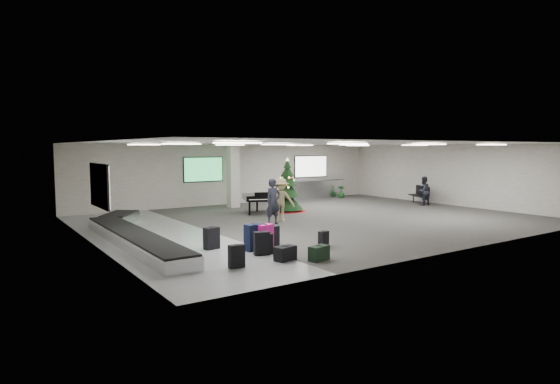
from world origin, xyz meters
TOP-DOWN VIEW (x-y plane):
  - ground at (0.00, 0.00)m, footprint 18.00×18.00m
  - room_envelope at (-0.38, 0.67)m, footprint 18.02×14.02m
  - baggage_carousel at (-7.84, -0.08)m, footprint 2.28×9.71m
  - service_counter at (5.00, 6.65)m, footprint 4.05×0.65m
  - suitcase_0 at (-5.41, -4.26)m, footprint 0.48×0.35m
  - suitcase_1 at (-5.28, -4.27)m, footprint 0.40×0.23m
  - pink_suitcase at (-5.00, -3.77)m, footprint 0.54×0.38m
  - suitcase_3 at (-4.45, -3.37)m, footprint 0.44×0.30m
  - navy_suitcase at (-5.31, -3.65)m, footprint 0.55×0.37m
  - suitcase_5 at (-6.66, -5.10)m, footprint 0.41×0.25m
  - green_duffel at (-4.46, -5.65)m, footprint 0.64×0.42m
  - suitcase_7 at (-3.30, -4.42)m, footprint 0.38×0.26m
  - suitcase_8 at (-6.24, -2.78)m, footprint 0.49×0.33m
  - black_duffel at (-5.22, -5.16)m, footprint 0.65×0.45m
  - christmas_tree at (0.44, 2.87)m, footprint 1.80×1.80m
  - grand_piano at (-1.02, 3.03)m, footprint 1.94×2.18m
  - bench at (8.24, 1.46)m, footprint 1.10×1.59m
  - traveler_a at (-2.23, 0.01)m, footprint 0.67×0.45m
  - traveler_b at (-1.54, 0.51)m, footprint 1.32×1.10m
  - traveler_bench at (7.65, 0.73)m, footprint 0.77×0.62m
  - potted_plant_left at (2.75, 6.01)m, footprint 0.57×0.61m
  - potted_plant_right at (6.56, 5.96)m, footprint 0.58×0.58m

SIDE VIEW (x-z plane):
  - ground at x=0.00m, z-range 0.00..0.00m
  - black_duffel at x=-5.22m, z-range -0.01..0.40m
  - green_duffel at x=-4.46m, z-range -0.01..0.40m
  - baggage_carousel at x=-7.84m, z-range 0.00..0.43m
  - suitcase_7 at x=-3.30m, z-range -0.01..0.50m
  - suitcase_5 at x=-6.66m, z-range -0.01..0.59m
  - suitcase_1 at x=-5.28m, z-range -0.01..0.60m
  - suitcase_3 at x=-4.45m, z-range -0.01..0.61m
  - suitcase_8 at x=-6.24m, z-range -0.01..0.67m
  - suitcase_0 at x=-5.41m, z-range -0.01..0.67m
  - potted_plant_right at x=6.56m, z-range 0.00..0.73m
  - pink_suitcase at x=-5.00m, z-range -0.01..0.78m
  - navy_suitcase at x=-5.31m, z-range -0.01..0.80m
  - potted_plant_left at x=2.75m, z-range 0.00..0.88m
  - bench at x=8.24m, z-range 0.06..1.02m
  - service_counter at x=5.00m, z-range 0.01..1.09m
  - grand_piano at x=-1.02m, z-range 0.22..1.24m
  - traveler_bench at x=7.65m, z-range 0.00..1.52m
  - christmas_tree at x=0.44m, z-range -0.40..2.16m
  - traveler_b at x=-1.54m, z-range 0.00..1.78m
  - traveler_a at x=-2.23m, z-range 0.00..1.80m
  - room_envelope at x=-0.38m, z-range 0.73..3.94m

